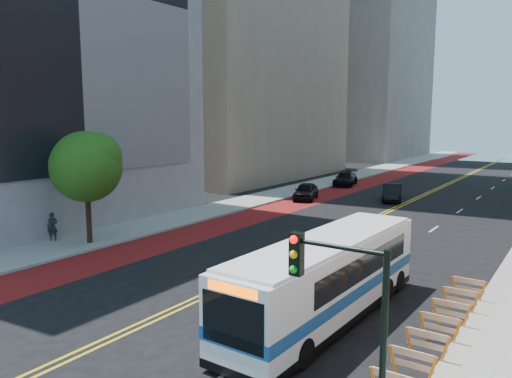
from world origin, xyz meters
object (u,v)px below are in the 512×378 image
at_px(car_b, 392,193).
at_px(car_c, 345,179).
at_px(traffic_signal, 343,310).
at_px(transit_bus, 328,277).
at_px(car_a, 306,191).
at_px(pedestrian, 53,227).
at_px(street_tree, 87,164).

distance_m(car_b, car_c, 10.63).
distance_m(traffic_signal, car_b, 36.99).
xyz_separation_m(transit_bus, car_b, (-7.00, 27.73, -0.89)).
bearing_deg(traffic_signal, car_c, 113.79).
bearing_deg(car_b, car_a, -170.33).
xyz_separation_m(transit_bus, pedestrian, (-19.10, 1.10, -0.65)).
relative_size(transit_bus, car_a, 2.54).
bearing_deg(street_tree, car_b, 69.21).
relative_size(street_tree, traffic_signal, 1.32).
height_order(traffic_signal, pedestrian, traffic_signal).
bearing_deg(car_c, pedestrian, -110.49).
xyz_separation_m(traffic_signal, transit_bus, (-3.91, 7.49, -2.06)).
bearing_deg(car_c, street_tree, -106.64).
xyz_separation_m(car_b, pedestrian, (-12.10, -26.63, 0.25)).
height_order(car_b, car_c, car_b).
bearing_deg(transit_bus, car_b, 105.56).
height_order(traffic_signal, car_c, traffic_signal).
xyz_separation_m(street_tree, transit_bus, (16.75, -2.07, -3.25)).
distance_m(traffic_signal, car_a, 36.33).
relative_size(transit_bus, car_c, 2.24).
xyz_separation_m(car_c, pedestrian, (-4.30, -33.85, 0.26)).
xyz_separation_m(street_tree, car_c, (1.94, 32.89, -4.16)).
distance_m(transit_bus, car_b, 28.61).
bearing_deg(street_tree, traffic_signal, -24.82).
height_order(traffic_signal, car_b, traffic_signal).
bearing_deg(transit_bus, car_c, 114.34).
height_order(car_a, car_b, car_a).
xyz_separation_m(car_a, car_b, (6.93, 3.71, -0.01)).
bearing_deg(transit_bus, car_a, 121.50).
bearing_deg(street_tree, car_c, 86.62).
bearing_deg(car_b, street_tree, -129.26).
relative_size(car_a, pedestrian, 2.65).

